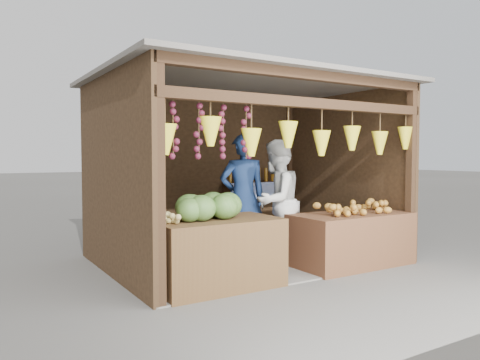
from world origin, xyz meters
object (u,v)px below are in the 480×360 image
man_standing (243,199)px  woman_standing (276,202)px  counter_right (351,239)px  counter_left (216,253)px  vendor_seated (132,209)px

man_standing → woman_standing: man_standing is taller
counter_right → man_standing: bearing=144.9°
counter_left → woman_standing: 1.57m
counter_left → woman_standing: (1.35, 0.65, 0.49)m
counter_left → counter_right: bearing=-0.8°
counter_right → vendor_seated: (-2.82, 1.14, 0.49)m
man_standing → vendor_seated: size_ratio=1.75×
counter_left → woman_standing: woman_standing is taller
man_standing → woman_standing: size_ratio=1.05×
counter_left → woman_standing: size_ratio=0.84×
counter_left → woman_standing: bearing=25.9°
counter_left → counter_right: (2.17, -0.03, -0.04)m
counter_left → counter_right: counter_left is taller
counter_right → vendor_seated: vendor_seated is taller
counter_right → man_standing: 1.64m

